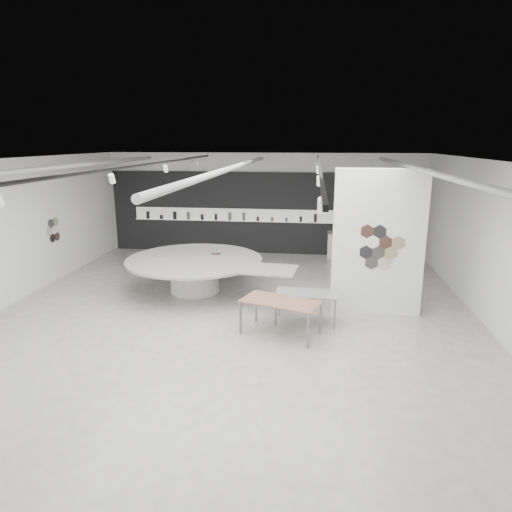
# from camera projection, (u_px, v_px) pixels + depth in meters

# --- Properties ---
(room) EXTENTS (12.02, 14.02, 3.82)m
(room) POSITION_uv_depth(u_px,v_px,m) (226.00, 236.00, 10.60)
(room) COLOR #B1B0A7
(room) RESTS_ON ground
(back_wall_display) EXTENTS (11.80, 0.27, 3.10)m
(back_wall_display) POSITION_uv_depth(u_px,v_px,m) (261.00, 213.00, 17.39)
(back_wall_display) COLOR black
(back_wall_display) RESTS_ON ground
(partition_column) EXTENTS (2.20, 0.38, 3.60)m
(partition_column) POSITION_uv_depth(u_px,v_px,m) (378.00, 243.00, 11.19)
(partition_column) COLOR white
(partition_column) RESTS_ON ground
(display_island) EXTENTS (5.14, 4.29, 0.99)m
(display_island) POSITION_uv_depth(u_px,v_px,m) (197.00, 270.00, 13.03)
(display_island) COLOR white
(display_island) RESTS_ON ground
(sample_table_wood) EXTENTS (1.89, 1.38, 0.80)m
(sample_table_wood) POSITION_uv_depth(u_px,v_px,m) (280.00, 303.00, 10.09)
(sample_table_wood) COLOR #8F5F4A
(sample_table_wood) RESTS_ON ground
(sample_table_stone) EXTENTS (1.48, 0.80, 0.74)m
(sample_table_stone) POSITION_uv_depth(u_px,v_px,m) (306.00, 295.00, 10.80)
(sample_table_stone) COLOR gray
(sample_table_stone) RESTS_ON ground
(kitchen_counter) EXTENTS (1.71, 0.70, 1.33)m
(kitchen_counter) POSITION_uv_depth(u_px,v_px,m) (350.00, 245.00, 16.84)
(kitchen_counter) COLOR white
(kitchen_counter) RESTS_ON ground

